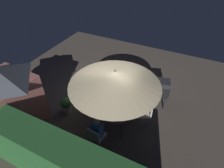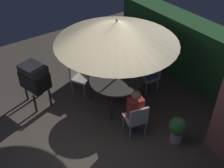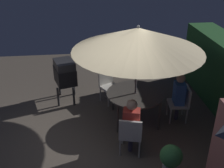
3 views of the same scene
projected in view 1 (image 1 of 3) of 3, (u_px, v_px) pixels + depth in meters
The scene contains 12 objects.
ground_plane at pixel (112, 101), 7.96m from camera, with size 11.00×11.00×0.00m, color brown.
hedge_backdrop at pixel (54, 159), 4.95m from camera, with size 6.09×0.80×1.79m.
garden_shed at pixel (7, 97), 6.28m from camera, with size 1.91×1.91×2.50m.
patio_table at pixel (114, 110), 6.61m from camera, with size 1.41×1.41×0.76m.
patio_umbrella at pixel (115, 78), 5.73m from camera, with size 2.98×2.98×2.43m.
bbq_grill at pixel (160, 88), 7.33m from camera, with size 0.81×0.68×1.20m.
chair_near_shed at pixel (90, 97), 7.38m from camera, with size 0.57×0.56×0.90m.
chair_far_side at pixel (96, 136), 5.97m from camera, with size 0.50×0.51×0.90m.
chair_toward_hedge at pixel (146, 112), 6.77m from camera, with size 0.63×0.63×0.90m.
potted_plant_by_shed at pixel (66, 104), 7.26m from camera, with size 0.43×0.43×0.69m.
person_in_red at pixel (91, 93), 7.18m from camera, with size 0.32×0.39×1.26m.
person_in_blue at pixel (97, 129), 5.86m from camera, with size 0.36×0.27×1.26m.
Camera 1 is at (-2.53, 5.14, 5.57)m, focal length 29.67 mm.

